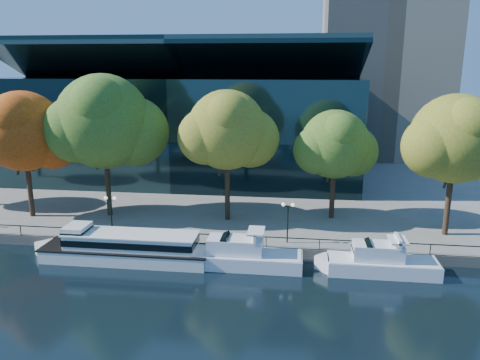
# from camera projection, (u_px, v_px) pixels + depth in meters

# --- Properties ---
(ground) EXTENTS (160.00, 160.00, 0.00)m
(ground) POSITION_uv_depth(u_px,v_px,m) (155.00, 265.00, 42.87)
(ground) COLOR black
(ground) RESTS_ON ground
(promenade) EXTENTS (90.00, 67.08, 1.00)m
(promenade) POSITION_uv_depth(u_px,v_px,m) (220.00, 171.00, 77.76)
(promenade) COLOR slate
(promenade) RESTS_ON ground
(railing) EXTENTS (88.20, 0.08, 0.99)m
(railing) POSITION_uv_depth(u_px,v_px,m) (164.00, 232.00, 45.53)
(railing) COLOR black
(railing) RESTS_ON promenade
(convention_building) EXTENTS (50.00, 24.57, 21.43)m
(convention_building) POSITION_uv_depth(u_px,v_px,m) (189.00, 127.00, 71.89)
(convention_building) COLOR black
(convention_building) RESTS_ON ground
(tour_boat) EXTENTS (17.24, 3.85, 3.27)m
(tour_boat) POSITION_uv_depth(u_px,v_px,m) (122.00, 246.00, 43.56)
(tour_boat) COLOR silver
(tour_boat) RESTS_ON ground
(cruiser_near) EXTENTS (12.18, 3.14, 3.53)m
(cruiser_near) POSITION_uv_depth(u_px,v_px,m) (236.00, 255.00, 42.34)
(cruiser_near) COLOR white
(cruiser_near) RESTS_ON ground
(cruiser_far) EXTENTS (10.66, 2.95, 3.48)m
(cruiser_far) POSITION_uv_depth(u_px,v_px,m) (377.00, 261.00, 40.92)
(cruiser_far) COLOR white
(cruiser_far) RESTS_ON ground
(tree_1) EXTENTS (10.99, 9.01, 14.13)m
(tree_1) POSITION_uv_depth(u_px,v_px,m) (25.00, 133.00, 51.11)
(tree_1) COLOR black
(tree_1) RESTS_ON promenade
(tree_2) EXTENTS (13.00, 10.66, 15.96)m
(tree_2) POSITION_uv_depth(u_px,v_px,m) (105.00, 124.00, 51.17)
(tree_2) COLOR black
(tree_2) RESTS_ON promenade
(tree_3) EXTENTS (10.72, 8.79, 14.32)m
(tree_3) POSITION_uv_depth(u_px,v_px,m) (229.00, 132.00, 49.91)
(tree_3) COLOR black
(tree_3) RESTS_ON promenade
(tree_4) EXTENTS (9.37, 7.69, 12.16)m
(tree_4) POSITION_uv_depth(u_px,v_px,m) (336.00, 146.00, 50.77)
(tree_4) COLOR black
(tree_4) RESTS_ON promenade
(tree_5) EXTENTS (10.90, 8.94, 14.20)m
(tree_5) POSITION_uv_depth(u_px,v_px,m) (457.00, 141.00, 45.30)
(tree_5) COLOR black
(tree_5) RESTS_ON promenade
(lamp_1) EXTENTS (1.26, 0.36, 4.03)m
(lamp_1) POSITION_uv_depth(u_px,v_px,m) (111.00, 206.00, 46.94)
(lamp_1) COLOR black
(lamp_1) RESTS_ON promenade
(lamp_2) EXTENTS (1.26, 0.36, 4.03)m
(lamp_2) POSITION_uv_depth(u_px,v_px,m) (288.00, 213.00, 44.78)
(lamp_2) COLOR black
(lamp_2) RESTS_ON promenade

